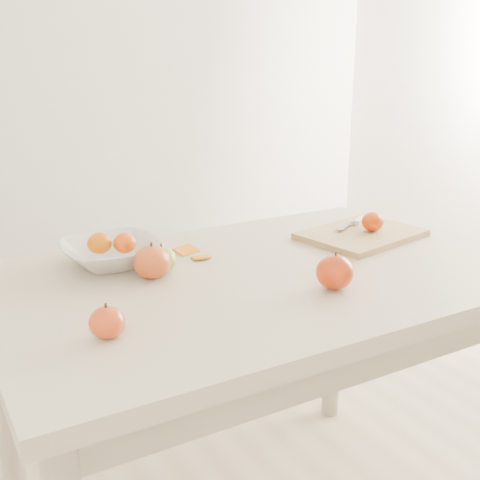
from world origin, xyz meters
TOP-DOWN VIEW (x-y plane):
  - table at (0.00, 0.00)m, footprint 1.20×0.80m
  - cutting_board at (0.42, 0.09)m, footprint 0.36×0.30m
  - board_tangerine at (0.45, 0.08)m, footprint 0.06×0.06m
  - fruit_bowl at (-0.26, 0.22)m, footprint 0.24×0.24m
  - bowl_tangerine_near at (-0.29, 0.23)m, footprint 0.06×0.06m
  - bowl_tangerine_far at (-0.23, 0.21)m, footprint 0.06×0.06m
  - orange_peel_a at (-0.07, 0.22)m, footprint 0.07×0.06m
  - orange_peel_b at (-0.06, 0.15)m, footprint 0.05×0.04m
  - paring_knife at (0.47, 0.16)m, footprint 0.16×0.08m
  - apple_green at (-0.18, 0.11)m, footprint 0.07×0.07m
  - apple_red_d at (-0.40, -0.16)m, footprint 0.07×0.07m
  - apple_red_e at (0.11, -0.17)m, footprint 0.08×0.08m
  - apple_red_b at (-0.21, 0.09)m, footprint 0.09×0.09m

SIDE VIEW (x-z plane):
  - table at x=0.00m, z-range 0.28..1.03m
  - orange_peel_a at x=-0.07m, z-range 0.75..0.76m
  - orange_peel_b at x=-0.06m, z-range 0.75..0.76m
  - cutting_board at x=0.42m, z-range 0.75..0.77m
  - paring_knife at x=0.47m, z-range 0.77..0.78m
  - fruit_bowl at x=-0.26m, z-range 0.75..0.81m
  - apple_red_d at x=-0.40m, z-range 0.75..0.81m
  - apple_green at x=-0.18m, z-range 0.75..0.81m
  - apple_red_e at x=0.11m, z-range 0.75..0.83m
  - apple_red_b at x=-0.21m, z-range 0.75..0.83m
  - board_tangerine at x=0.45m, z-range 0.77..0.82m
  - bowl_tangerine_far at x=-0.23m, z-range 0.78..0.83m
  - bowl_tangerine_near at x=-0.29m, z-range 0.78..0.83m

